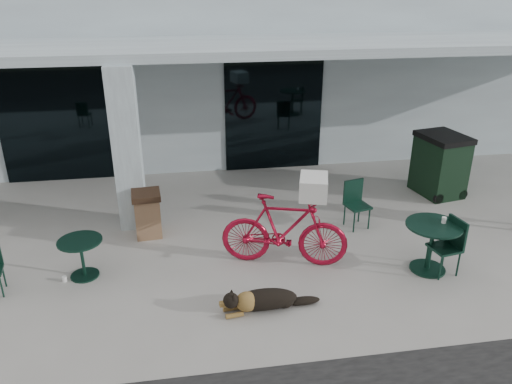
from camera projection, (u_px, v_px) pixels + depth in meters
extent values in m
plane|color=#A09D97|center=(221.00, 282.00, 8.06)|extent=(80.00, 80.00, 0.00)
cube|color=silver|center=(192.00, 59.00, 14.84)|extent=(22.00, 7.00, 4.50)
cube|color=black|center=(62.00, 125.00, 11.56)|extent=(2.80, 0.06, 2.70)
cube|color=black|center=(274.00, 116.00, 12.27)|extent=(2.40, 0.06, 2.70)
cube|color=silver|center=(127.00, 150.00, 9.29)|extent=(0.50, 0.50, 3.12)
cube|color=silver|center=(200.00, 47.00, 10.02)|extent=(22.00, 2.80, 0.18)
imported|color=#A30D27|center=(284.00, 230.00, 8.33)|extent=(2.21, 1.17, 1.28)
cube|color=white|center=(314.00, 187.00, 7.95)|extent=(0.58, 0.69, 0.35)
cylinder|color=white|center=(64.00, 279.00, 8.05)|extent=(0.07, 0.07, 0.09)
cylinder|color=white|center=(444.00, 220.00, 8.09)|extent=(0.10, 0.10, 0.10)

